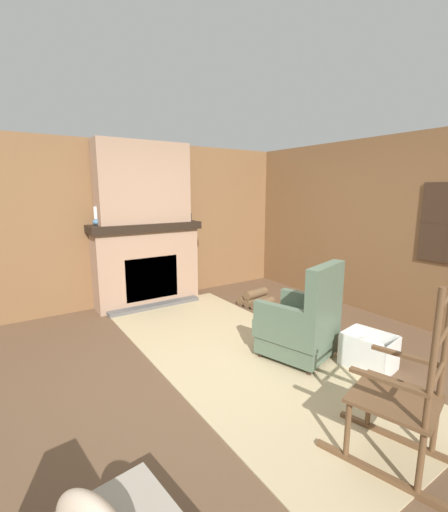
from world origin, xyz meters
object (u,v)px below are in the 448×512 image
at_px(rocking_chair, 402,403).
at_px(oil_lamp_vase, 96,219).
at_px(armchair, 301,325).
at_px(decorative_plate_on_mantel, 138,214).
at_px(laundry_basket, 369,351).
at_px(firewood_stack, 256,299).
at_px(storage_case, 181,217).

relative_size(rocking_chair, oil_lamp_vase, 4.81).
relative_size(armchair, oil_lamp_vase, 3.99).
height_order(armchair, decorative_plate_on_mantel, decorative_plate_on_mantel).
relative_size(laundry_basket, oil_lamp_vase, 1.99).
bearing_deg(laundry_basket, firewood_stack, 173.19).
relative_size(armchair, decorative_plate_on_mantel, 3.73).
distance_m(rocking_chair, firewood_stack, 3.12).
bearing_deg(armchair, laundry_basket, -156.71).
height_order(armchair, firewood_stack, armchair).
bearing_deg(decorative_plate_on_mantel, oil_lamp_vase, -88.11).
relative_size(oil_lamp_vase, decorative_plate_on_mantel, 0.93).
bearing_deg(oil_lamp_vase, firewood_stack, 62.20).
height_order(rocking_chair, decorative_plate_on_mantel, decorative_plate_on_mantel).
height_order(armchair, laundry_basket, armchair).
xyz_separation_m(storage_case, decorative_plate_on_mantel, (-0.02, -0.70, 0.07)).
distance_m(firewood_stack, laundry_basket, 2.07).
distance_m(armchair, firewood_stack, 1.71).
bearing_deg(laundry_basket, armchair, -140.25).
xyz_separation_m(laundry_basket, oil_lamp_vase, (-3.11, -1.75, 1.16)).
xyz_separation_m(firewood_stack, laundry_basket, (2.06, -0.25, 0.08)).
bearing_deg(armchair, storage_case, -15.89).
distance_m(rocking_chair, laundry_basket, 1.26).
height_order(rocking_chair, laundry_basket, rocking_chair).
bearing_deg(firewood_stack, oil_lamp_vase, -117.80).
relative_size(firewood_stack, storage_case, 1.69).
bearing_deg(decorative_plate_on_mantel, rocking_chair, 3.14).
bearing_deg(oil_lamp_vase, laundry_basket, 29.37).
distance_m(armchair, oil_lamp_vase, 3.08).
xyz_separation_m(firewood_stack, decorative_plate_on_mantel, (-1.07, -1.39, 1.28)).
relative_size(laundry_basket, storage_case, 1.85).
height_order(rocking_chair, oil_lamp_vase, oil_lamp_vase).
relative_size(laundry_basket, decorative_plate_on_mantel, 1.86).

